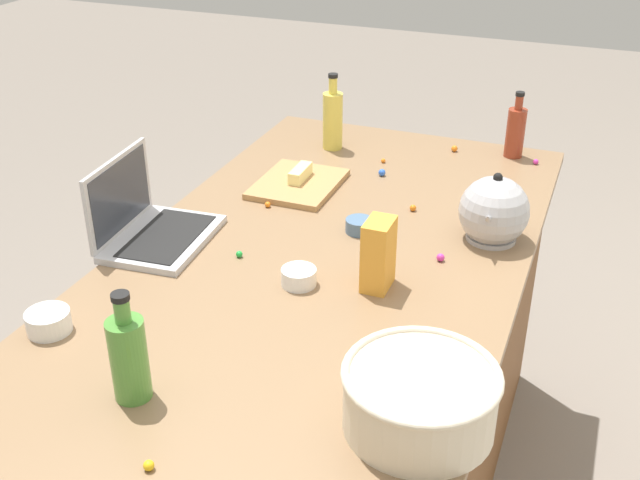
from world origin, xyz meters
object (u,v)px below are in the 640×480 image
at_px(laptop, 149,224).
at_px(bottle_soy, 516,131).
at_px(kettle, 494,212).
at_px(bottle_olive, 129,356).
at_px(ramekin_wide, 359,226).
at_px(ramekin_medium, 297,276).
at_px(cutting_board, 298,184).
at_px(mixing_bowl_large, 420,397).
at_px(bottle_oil, 333,119).
at_px(candy_bag, 378,254).
at_px(ramekin_small, 49,322).
at_px(butter_stick_left, 300,173).

xyz_separation_m(laptop, bottle_soy, (-0.92, 0.78, 0.04)).
bearing_deg(kettle, bottle_olive, -30.57).
bearing_deg(bottle_soy, ramekin_wide, -23.35).
distance_m(laptop, ramekin_medium, 0.44).
bearing_deg(kettle, cutting_board, -101.39).
distance_m(kettle, cutting_board, 0.61).
bearing_deg(bottle_olive, mixing_bowl_large, 102.36).
bearing_deg(ramekin_medium, bottle_oil, -164.99).
distance_m(bottle_olive, candy_bag, 0.62).
distance_m(ramekin_medium, candy_bag, 0.20).
bearing_deg(bottle_soy, ramekin_small, -29.44).
xyz_separation_m(laptop, bottle_olive, (0.55, 0.31, 0.04)).
relative_size(mixing_bowl_large, ramekin_small, 3.00).
height_order(ramekin_medium, ramekin_wide, ramekin_medium).
relative_size(mixing_bowl_large, ramekin_medium, 3.42).
bearing_deg(laptop, ramekin_wide, 116.01).
bearing_deg(butter_stick_left, cutting_board, 0.00).
relative_size(mixing_bowl_large, bottle_olive, 1.24).
xyz_separation_m(mixing_bowl_large, bottle_soy, (-1.35, -0.05, 0.02)).
relative_size(ramekin_medium, ramekin_wide, 1.13).
relative_size(mixing_bowl_large, butter_stick_left, 2.57).
bearing_deg(mixing_bowl_large, butter_stick_left, -146.08).
bearing_deg(candy_bag, mixing_bowl_large, 26.47).
bearing_deg(candy_bag, ramekin_wide, -152.40).
distance_m(ramekin_small, ramekin_medium, 0.55).
height_order(cutting_board, ramekin_medium, ramekin_medium).
relative_size(butter_stick_left, ramekin_wide, 1.51).
bearing_deg(bottle_oil, ramekin_wide, 27.27).
xyz_separation_m(bottle_olive, kettle, (-0.87, 0.51, -0.01)).
distance_m(bottle_oil, kettle, 0.75).
bearing_deg(ramekin_small, candy_bag, 125.63).
height_order(kettle, cutting_board, kettle).
xyz_separation_m(mixing_bowl_large, cutting_board, (-0.87, -0.60, -0.06)).
xyz_separation_m(kettle, butter_stick_left, (-0.14, -0.59, -0.04)).
height_order(ramekin_wide, candy_bag, candy_bag).
bearing_deg(bottle_oil, ramekin_small, -9.11).
bearing_deg(bottle_oil, mixing_bowl_large, 27.06).
xyz_separation_m(ramekin_medium, ramekin_wide, (-0.30, 0.05, -0.00)).
relative_size(mixing_bowl_large, bottle_soy, 1.33).
bearing_deg(butter_stick_left, ramekin_medium, 21.78).
relative_size(bottle_oil, cutting_board, 0.88).
relative_size(bottle_oil, ramekin_medium, 3.02).
distance_m(laptop, candy_bag, 0.62).
distance_m(bottle_olive, ramekin_wide, 0.81).
distance_m(bottle_soy, kettle, 0.59).
height_order(bottle_soy, candy_bag, bottle_soy).
bearing_deg(bottle_olive, ramekin_small, -112.08).
xyz_separation_m(bottle_oil, kettle, (0.45, 0.61, -0.02)).
distance_m(laptop, ramekin_wide, 0.54).
distance_m(mixing_bowl_large, butter_stick_left, 1.08).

